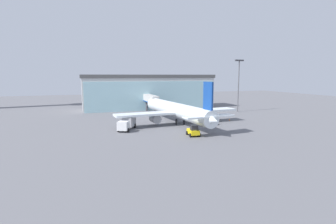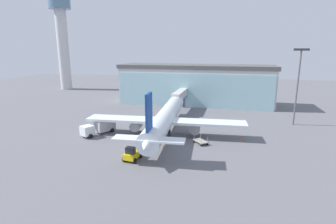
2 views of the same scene
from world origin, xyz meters
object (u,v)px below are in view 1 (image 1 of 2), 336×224
Objects in this scene: jet_bridge at (150,99)px; safety_cone_wingtip at (229,119)px; baggage_cart at (212,122)px; airplane at (177,110)px; pushback_tug at (193,131)px; apron_light_mast at (239,81)px; catering_truck at (127,123)px; safety_cone_nose at (197,128)px.

jet_bridge reaches higher than safety_cone_wingtip.
baggage_cart is at bearing -160.44° from jet_bridge.
airplane is 11.00× the size of pushback_tug.
jet_bridge is 27.46m from baggage_cart.
apron_light_mast is 28.28m from baggage_cart.
catering_truck is 15.90m from safety_cone_nose.
safety_cone_nose is (1.70, -8.30, -3.10)m from airplane.
safety_cone_nose is at bearing -172.85° from airplane.
apron_light_mast is at bearing 49.50° from safety_cone_wingtip.
apron_light_mast is 5.50× the size of baggage_cart.
jet_bridge is 1.78× the size of catering_truck.
baggage_cart is 7.33m from safety_cone_nose.
pushback_tug is 21.94m from safety_cone_wingtip.
jet_bridge is 0.36× the size of airplane.
jet_bridge is at bearing 126.74° from safety_cone_wingtip.
pushback_tug is 6.93m from safety_cone_nose.
pushback_tug is (-29.22, -27.84, -9.43)m from apron_light_mast.
apron_light_mast is 31.60× the size of safety_cone_wingtip.
catering_truck is 21.20m from baggage_cart.
airplane is (-27.33, -13.66, -7.03)m from apron_light_mast.
apron_light_mast is 41.45m from pushback_tug.
safety_cone_wingtip is at bearing -45.56° from pushback_tug.
jet_bridge is 27.76m from catering_truck.
apron_light_mast is at bearing 40.60° from safety_cone_nose.
airplane is 9.02m from safety_cone_nose.
baggage_cart is at bearing -137.47° from apron_light_mast.
pushback_tug is at bearing 179.14° from jet_bridge.
apron_light_mast reaches higher than baggage_cart.
baggage_cart is 5.74× the size of safety_cone_wingtip.
jet_bridge is 4.22× the size of baggage_cart.
catering_truck is at bearing 154.07° from jet_bridge.
safety_cone_nose is at bearing -25.63° from pushback_tug.
airplane is 4.96× the size of catering_truck.
safety_cone_nose is at bearing -174.20° from jet_bridge.
baggage_cart is 8.33m from safety_cone_wingtip.
pushback_tug is at bearing -85.75° from baggage_cart.
jet_bridge reaches higher than safety_cone_nose.
safety_cone_wingtip is at bearing 75.37° from baggage_cart.
pushback_tug is at bearing -141.38° from safety_cone_wingtip.
catering_truck is (-13.35, -3.32, -1.91)m from airplane.
jet_bridge is at bearing 95.41° from safety_cone_nose.
catering_truck is at bearing -133.94° from baggage_cart.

